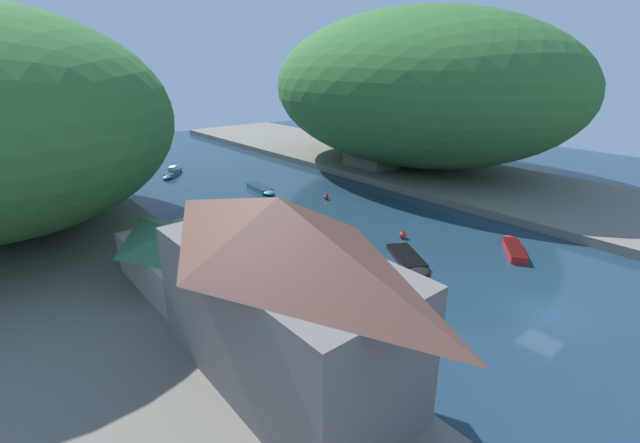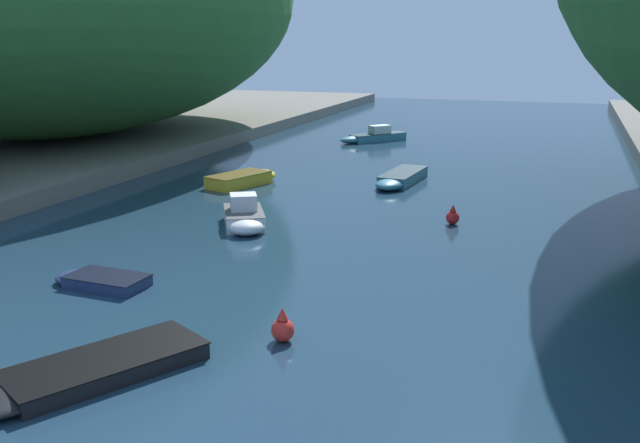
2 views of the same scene
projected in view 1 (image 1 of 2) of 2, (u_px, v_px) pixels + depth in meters
water_surface at (289, 206)px, 50.89m from camera, size 130.00×130.00×0.00m
left_bank at (41, 263)px, 35.45m from camera, size 22.00×120.00×0.94m
right_bank at (422, 170)px, 65.99m from camera, size 22.00×120.00×0.94m
hillside_right at (414, 88)px, 65.03m from camera, size 36.19×50.66×22.86m
waterfront_building at (281, 290)px, 20.44m from camera, size 7.01×14.86×9.59m
boathouse_shed at (177, 255)px, 30.76m from camera, size 5.96×10.38×4.15m
right_bank_cottage at (372, 152)px, 65.95m from camera, size 6.13×7.91×4.28m
boat_open_rowboat at (262, 189)px, 56.58m from camera, size 2.12×5.94×0.62m
boat_yellow_tender at (513, 247)px, 38.88m from camera, size 5.51×4.59×0.64m
boat_cabin_cruiser at (215, 207)px, 49.47m from camera, size 3.18×4.94×0.71m
boat_navy_launch at (409, 260)px, 36.53m from camera, size 4.72×6.27×0.46m
boat_red_skiff at (329, 250)px, 38.61m from camera, size 3.40×1.66×0.41m
boat_far_upstream at (287, 219)px, 45.57m from camera, size 3.27×4.15×1.41m
boat_white_cruiser at (172, 173)px, 64.47m from camera, size 4.83×5.40×1.28m
channel_buoy_near at (403, 235)px, 41.58m from camera, size 0.65×0.65×0.98m
channel_buoy_far at (326, 197)px, 53.35m from camera, size 0.60×0.60×0.90m
person_on_quay at (212, 268)px, 31.34m from camera, size 0.22×0.38×1.69m
person_by_boathouse at (296, 313)px, 25.75m from camera, size 0.27×0.41×1.69m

